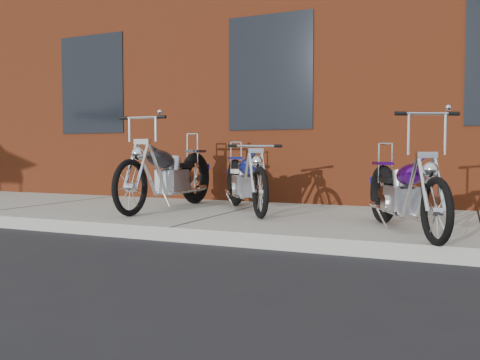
% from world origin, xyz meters
% --- Properties ---
extents(ground, '(120.00, 120.00, 0.00)m').
position_xyz_m(ground, '(0.00, 0.00, 0.00)').
color(ground, black).
rests_on(ground, ground).
extents(sidewalk, '(22.00, 3.00, 0.15)m').
position_xyz_m(sidewalk, '(0.00, 1.50, 0.07)').
color(sidewalk, '#A09D90').
rests_on(sidewalk, ground).
extents(building_brick, '(22.00, 10.00, 8.00)m').
position_xyz_m(building_brick, '(0.00, 8.00, 4.00)').
color(building_brick, maroon).
rests_on(building_brick, ground).
extents(chopper_purple, '(0.97, 1.87, 1.14)m').
position_xyz_m(chopper_purple, '(2.28, 0.67, 0.52)').
color(chopper_purple, black).
rests_on(chopper_purple, sidewalk).
extents(chopper_blue, '(1.34, 1.81, 0.94)m').
position_xyz_m(chopper_blue, '(0.13, 1.71, 0.54)').
color(chopper_blue, black).
rests_on(chopper_blue, sidewalk).
extents(chopper_third, '(0.60, 2.47, 1.25)m').
position_xyz_m(chopper_third, '(-0.96, 1.55, 0.60)').
color(chopper_third, black).
rests_on(chopper_third, sidewalk).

